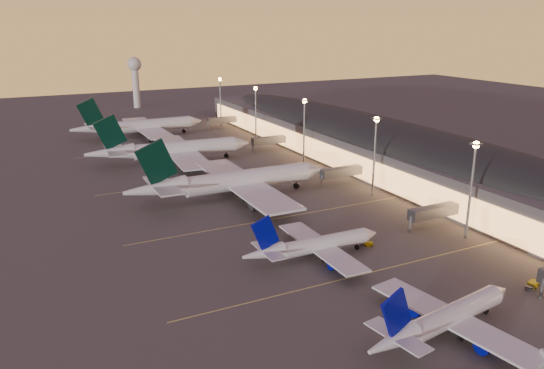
{
  "coord_description": "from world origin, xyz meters",
  "views": [
    {
      "loc": [
        -66.36,
        -91.96,
        54.04
      ],
      "look_at": [
        2.0,
        45.0,
        7.0
      ],
      "focal_mm": 35.0,
      "sensor_mm": 36.0,
      "label": 1
    }
  ],
  "objects": [
    {
      "name": "light_masts",
      "position": [
        36.0,
        65.0,
        17.55
      ],
      "size": [
        2.2,
        217.2,
        25.9
      ],
      "color": "gray",
      "rests_on": "ground"
    },
    {
      "name": "baggage_tug_c",
      "position": [
        10.11,
        7.63,
        0.45
      ],
      "size": [
        3.46,
        2.8,
        0.98
      ],
      "rotation": [
        0.0,
        0.0,
        -0.55
      ],
      "color": "#CAB307",
      "rests_on": "ground"
    },
    {
      "name": "airliner_wide_mid",
      "position": [
        -10.45,
        109.68,
        5.41
      ],
      "size": [
        65.75,
        60.04,
        21.03
      ],
      "rotation": [
        0.0,
        0.0,
        -0.07
      ],
      "color": "silver",
      "rests_on": "ground"
    },
    {
      "name": "radar_tower",
      "position": [
        10.0,
        260.0,
        21.87
      ],
      "size": [
        9.0,
        9.0,
        32.5
      ],
      "color": "silver",
      "rests_on": "ground"
    },
    {
      "name": "baggage_tug_a",
      "position": [
        7.82,
        -26.22,
        0.44
      ],
      "size": [
        3.45,
        2.19,
        0.96
      ],
      "rotation": [
        0.0,
        0.0,
        0.31
      ],
      "color": "#CAB307",
      "rests_on": "ground"
    },
    {
      "name": "ground",
      "position": [
        0.0,
        0.0,
        0.0
      ],
      "size": [
        700.0,
        700.0,
        0.0
      ],
      "primitive_type": "plane",
      "color": "#43413E"
    },
    {
      "name": "terminal_building",
      "position": [
        61.84,
        72.47,
        8.78
      ],
      "size": [
        56.35,
        255.0,
        17.46
      ],
      "color": "#4B4A4F",
      "rests_on": "ground"
    },
    {
      "name": "baggage_tug_b",
      "position": [
        28.39,
        -26.08,
        0.55
      ],
      "size": [
        4.34,
        2.79,
        1.21
      ],
      "rotation": [
        0.0,
        0.0,
        0.32
      ],
      "color": "#CAB307",
      "rests_on": "ground"
    },
    {
      "name": "lane_markings",
      "position": [
        0.0,
        40.0,
        0.01
      ],
      "size": [
        90.0,
        180.36,
        0.0
      ],
      "color": "#D8C659",
      "rests_on": "ground"
    },
    {
      "name": "airliner_wide_near",
      "position": [
        -5.99,
        57.64,
        5.58
      ],
      "size": [
        67.49,
        61.21,
        21.67
      ],
      "rotation": [
        0.0,
        0.0,
        -0.01
      ],
      "color": "silver",
      "rests_on": "ground"
    },
    {
      "name": "airliner_narrow_south",
      "position": [
        -1.77,
        -31.36,
        3.47
      ],
      "size": [
        37.55,
        33.87,
        13.42
      ],
      "rotation": [
        0.0,
        0.0,
        0.15
      ],
      "color": "silver",
      "rests_on": "ground"
    },
    {
      "name": "airliner_narrow_north",
      "position": [
        -5.95,
        7.13,
        3.34
      ],
      "size": [
        36.08,
        32.12,
        12.93
      ],
      "rotation": [
        0.0,
        0.0,
        -0.02
      ],
      "color": "silver",
      "rests_on": "ground"
    },
    {
      "name": "airliner_wide_far",
      "position": [
        -10.23,
        165.54,
        5.3
      ],
      "size": [
        64.19,
        58.26,
        20.59
      ],
      "rotation": [
        0.0,
        0.0,
        0.01
      ],
      "color": "silver",
      "rests_on": "ground"
    }
  ]
}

